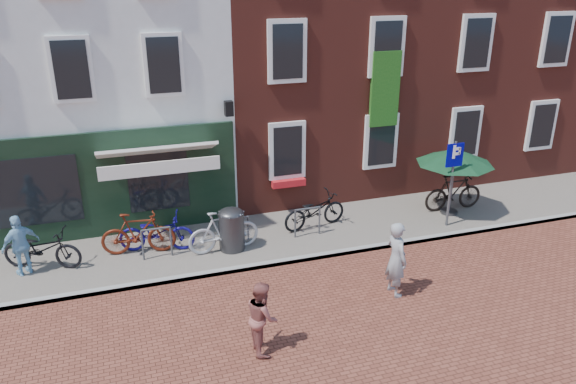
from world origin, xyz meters
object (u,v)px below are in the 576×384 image
object	(u,v)px
parasol	(456,154)
woman	(396,259)
bicycle_2	(157,232)
bicycle_5	(453,192)
boy	(262,317)
cafe_person	(21,245)
litter_bin	(232,227)
bicycle_1	(138,233)
bicycle_0	(42,249)
parking_sign	(453,169)
bicycle_4	(315,211)
bicycle_3	(224,231)

from	to	relation	value
parasol	woman	size ratio (longest dim) A/B	1.27
bicycle_2	bicycle_5	distance (m)	8.72
boy	cafe_person	bearing A→B (deg)	48.06
boy	bicycle_2	bearing A→B (deg)	19.53
litter_bin	cafe_person	bearing A→B (deg)	176.39
boy	bicycle_1	bearing A→B (deg)	24.67
boy	bicycle_0	size ratio (longest dim) A/B	0.77
cafe_person	bicycle_2	world-z (taller)	cafe_person
parking_sign	bicycle_0	size ratio (longest dim) A/B	1.29
parasol	parking_sign	bearing A→B (deg)	-127.22
parasol	bicycle_4	xyz separation A→B (m)	(-4.16, 0.34, -1.36)
parking_sign	boy	world-z (taller)	parking_sign
parking_sign	parasol	size ratio (longest dim) A/B	1.11
bicycle_2	boy	bearing A→B (deg)	-147.44
bicycle_1	bicycle_5	world-z (taller)	same
parasol	bicycle_2	bearing A→B (deg)	177.82
parasol	woman	bearing A→B (deg)	-137.64
parking_sign	bicycle_2	xyz separation A→B (m)	(-7.93, 1.06, -1.18)
bicycle_0	bicycle_5	xyz separation A→B (m)	(11.44, -0.07, 0.06)
bicycle_2	bicycle_3	size ratio (longest dim) A/B	1.03
parasol	bicycle_4	bearing A→B (deg)	175.29
parasol	bicycle_3	world-z (taller)	parasol
cafe_person	bicycle_4	distance (m)	7.47
bicycle_2	bicycle_4	bearing A→B (deg)	-75.18
parking_sign	boy	xyz separation A→B (m)	(-6.43, -3.56, -1.05)
boy	bicycle_4	distance (m)	5.43
parasol	bicycle_5	distance (m)	1.34
bicycle_1	bicycle_3	distance (m)	2.15
bicycle_1	bicycle_5	bearing A→B (deg)	-81.88
woman	bicycle_1	world-z (taller)	woman
cafe_person	litter_bin	bearing A→B (deg)	146.47
bicycle_0	bicycle_4	size ratio (longest dim) A/B	1.00
woman	litter_bin	bearing A→B (deg)	39.62
bicycle_2	bicycle_4	size ratio (longest dim) A/B	1.00
litter_bin	bicycle_5	distance (m)	6.90
litter_bin	parking_sign	bearing A→B (deg)	-4.85
woman	bicycle_4	xyz separation A→B (m)	(-0.55, 3.64, -0.28)
litter_bin	bicycle_0	bearing A→B (deg)	173.94
cafe_person	bicycle_1	bearing A→B (deg)	154.28
parking_sign	bicycle_2	size ratio (longest dim) A/B	1.29
woman	bicycle_1	size ratio (longest dim) A/B	0.95
bicycle_1	bicycle_4	world-z (taller)	bicycle_1
parking_sign	parasol	xyz separation A→B (m)	(0.56, 0.73, 0.17)
bicycle_5	bicycle_3	bearing A→B (deg)	96.23
bicycle_5	boy	bearing A→B (deg)	124.52
bicycle_5	woman	bearing A→B (deg)	134.93
parking_sign	bicycle_2	bearing A→B (deg)	172.41
boy	bicycle_3	xyz separation A→B (m)	(0.12, 4.05, -0.08)
parking_sign	bicycle_1	world-z (taller)	parking_sign
parasol	woman	distance (m)	5.01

